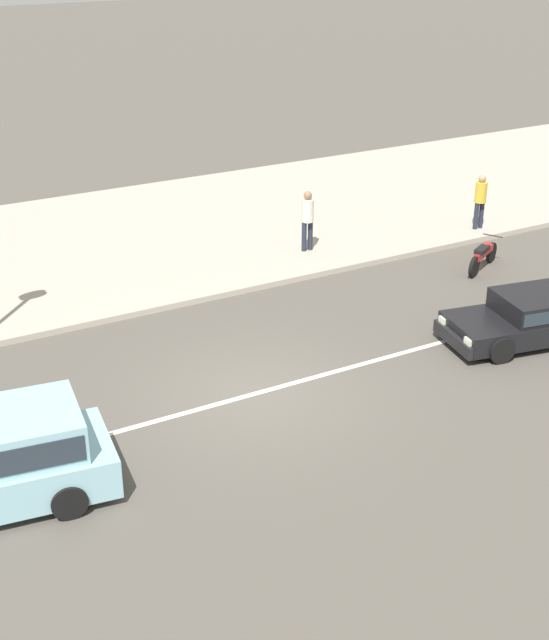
{
  "coord_description": "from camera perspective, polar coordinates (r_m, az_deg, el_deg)",
  "views": [
    {
      "loc": [
        -7.41,
        -13.89,
        8.97
      ],
      "look_at": [
        1.18,
        1.4,
        0.8
      ],
      "focal_mm": 50.0,
      "sensor_mm": 36.0,
      "label": 1
    }
  ],
  "objects": [
    {
      "name": "ground_plane",
      "position": [
        18.12,
        -1.09,
        -4.7
      ],
      "size": [
        160.0,
        160.0,
        0.0
      ],
      "primitive_type": "plane",
      "color": "#544F47"
    },
    {
      "name": "lane_centre_stripe",
      "position": [
        18.12,
        -1.09,
        -4.69
      ],
      "size": [
        50.4,
        0.14,
        0.01
      ],
      "primitive_type": "cube",
      "color": "silver",
      "rests_on": "ground"
    },
    {
      "name": "kerb_strip",
      "position": [
        26.24,
        -11.19,
        4.68
      ],
      "size": [
        68.0,
        10.0,
        0.15
      ],
      "primitive_type": "cube",
      "color": "#ADA393",
      "rests_on": "ground"
    },
    {
      "name": "hatchback_black_0",
      "position": [
        20.87,
        16.12,
        0.26
      ],
      "size": [
        3.92,
        2.27,
        1.1
      ],
      "color": "black",
      "rests_on": "ground"
    },
    {
      "name": "motorcycle_1",
      "position": [
        24.76,
        13.24,
        4.1
      ],
      "size": [
        1.69,
        1.03,
        0.8
      ],
      "color": "black",
      "rests_on": "ground"
    },
    {
      "name": "pedestrian_near_clock",
      "position": [
        27.36,
        13.05,
        7.65
      ],
      "size": [
        0.34,
        0.34,
        1.65
      ],
      "color": "#232838",
      "rests_on": "kerb_strip"
    },
    {
      "name": "pedestrian_mid_kerb",
      "position": [
        24.89,
        2.13,
        6.66
      ],
      "size": [
        0.34,
        0.34,
        1.71
      ],
      "color": "#232838",
      "rests_on": "kerb_strip"
    }
  ]
}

